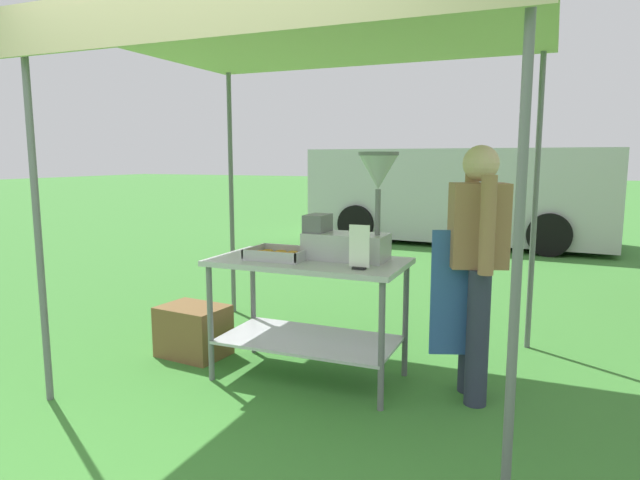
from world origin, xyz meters
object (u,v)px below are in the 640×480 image
object	(u,v)px
donut_cart	(309,291)
donut_fryer	(354,221)
donut_tray	(278,255)
supply_crate	(193,331)
vendor	(476,260)
van_silver	(458,194)
stall_canopy	(314,41)
menu_sign	(359,250)

from	to	relation	value
donut_cart	donut_fryer	distance (m)	0.58
donut_tray	supply_crate	xyz separation A→B (m)	(-0.80, 0.10, -0.67)
vendor	van_silver	size ratio (longest dim) A/B	0.30
stall_canopy	donut_cart	size ratio (longest dim) A/B	2.26
donut_tray	menu_sign	world-z (taller)	menu_sign
stall_canopy	van_silver	xyz separation A→B (m)	(-0.08, 6.87, -1.42)
donut_fryer	vendor	size ratio (longest dim) A/B	0.45
menu_sign	supply_crate	bearing A→B (deg)	170.02
stall_canopy	vendor	world-z (taller)	stall_canopy
menu_sign	vendor	bearing A→B (deg)	24.05
menu_sign	donut_cart	bearing A→B (deg)	155.90
stall_canopy	vendor	distance (m)	1.77
donut_cart	supply_crate	distance (m)	1.10
van_silver	donut_cart	bearing A→B (deg)	-89.34
donut_fryer	menu_sign	world-z (taller)	donut_fryer
vendor	supply_crate	distance (m)	2.22
stall_canopy	van_silver	world-z (taller)	stall_canopy
donut_cart	donut_tray	distance (m)	0.32
stall_canopy	menu_sign	xyz separation A→B (m)	(0.43, -0.29, -1.33)
menu_sign	supply_crate	world-z (taller)	menu_sign
donut_fryer	menu_sign	bearing A→B (deg)	-64.75
stall_canopy	donut_fryer	xyz separation A→B (m)	(0.29, -0.00, -1.18)
donut_tray	van_silver	distance (m)	7.01
stall_canopy	donut_tray	size ratio (longest dim) A/B	7.34
van_silver	menu_sign	bearing A→B (deg)	-85.95
vendor	supply_crate	world-z (taller)	vendor
stall_canopy	supply_crate	world-z (taller)	stall_canopy
vendor	donut_cart	bearing A→B (deg)	-174.47
stall_canopy	donut_cart	world-z (taller)	stall_canopy
donut_fryer	supply_crate	distance (m)	1.60
menu_sign	van_silver	bearing A→B (deg)	94.05
menu_sign	vendor	distance (m)	0.73
donut_tray	donut_fryer	distance (m)	0.58
menu_sign	donut_fryer	bearing A→B (deg)	115.25
donut_cart	donut_tray	bearing A→B (deg)	-169.02
donut_fryer	vendor	bearing A→B (deg)	0.66
supply_crate	van_silver	xyz separation A→B (m)	(0.93, 6.91, 0.68)
stall_canopy	donut_tray	world-z (taller)	stall_canopy
donut_fryer	vendor	distance (m)	0.83
menu_sign	supply_crate	xyz separation A→B (m)	(-1.44, 0.25, -0.77)
stall_canopy	menu_sign	bearing A→B (deg)	-34.07
van_silver	vendor	bearing A→B (deg)	-80.30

